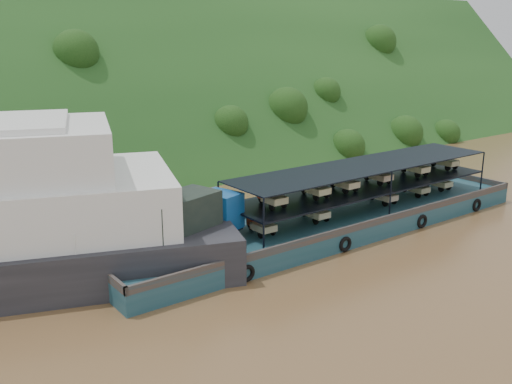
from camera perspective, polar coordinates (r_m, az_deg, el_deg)
ground at (r=40.11m, az=4.87°, el=-4.87°), size 160.00×160.00×0.00m
hillside at (r=70.17m, az=-14.97°, el=3.51°), size 140.00×39.60×39.60m
cargo_barge at (r=40.95m, az=6.21°, el=-2.70°), size 35.00×7.18×4.83m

